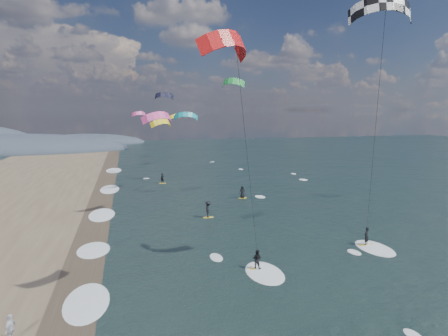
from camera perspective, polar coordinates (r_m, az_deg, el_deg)
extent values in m
plane|color=black|center=(22.06, 11.40, -23.11)|extent=(260.00, 260.00, 0.00)
cube|color=#382D23|center=(29.33, -20.97, -15.10)|extent=(3.00, 240.00, 0.00)
ellipsoid|color=#3D4756|center=(121.44, -29.65, 2.18)|extent=(64.00, 24.00, 10.00)
ellipsoid|color=#3D4756|center=(137.86, -20.27, 3.45)|extent=(40.00, 18.00, 7.00)
cube|color=yellow|center=(35.35, 20.79, -10.89)|extent=(1.27, 0.38, 0.05)
imported|color=black|center=(35.09, 20.87, -9.65)|extent=(0.68, 0.62, 1.56)
ellipsoid|color=white|center=(34.92, 21.97, -11.25)|extent=(2.60, 4.20, 0.12)
cylinder|color=black|center=(29.86, 22.00, 4.56)|extent=(0.02, 0.02, 18.31)
cube|color=yellow|center=(28.73, 5.02, -14.99)|extent=(1.11, 0.34, 0.05)
imported|color=black|center=(28.44, 5.04, -13.64)|extent=(0.87, 0.85, 1.42)
ellipsoid|color=white|center=(28.15, 6.19, -15.58)|extent=(2.60, 4.20, 0.12)
cylinder|color=black|center=(23.13, 3.71, 0.41)|extent=(0.02, 0.02, 15.51)
cube|color=yellow|center=(41.18, -2.43, -7.52)|extent=(1.10, 0.35, 0.05)
imported|color=black|center=(40.93, -2.44, -6.30)|extent=(0.83, 1.23, 1.77)
cube|color=yellow|center=(50.00, 2.80, -4.58)|extent=(1.10, 0.35, 0.05)
imported|color=black|center=(49.82, 2.81, -3.66)|extent=(0.90, 0.74, 1.58)
cube|color=yellow|center=(60.63, -9.36, -2.31)|extent=(1.10, 0.35, 0.05)
imported|color=black|center=(60.48, -9.38, -1.54)|extent=(0.69, 0.68, 1.61)
ellipsoid|color=white|center=(25.61, -19.15, -18.65)|extent=(2.40, 5.40, 0.11)
ellipsoid|color=white|center=(33.84, -18.00, -11.68)|extent=(2.40, 5.40, 0.11)
ellipsoid|color=white|center=(44.32, -17.22, -6.76)|extent=(2.40, 5.40, 0.11)
ellipsoid|color=white|center=(57.93, -16.65, -3.11)|extent=(2.40, 5.40, 0.11)
ellipsoid|color=white|center=(75.64, -16.23, -0.36)|extent=(2.40, 5.40, 0.11)
imported|color=silver|center=(23.00, -29.76, -20.52)|extent=(0.56, 0.96, 1.54)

